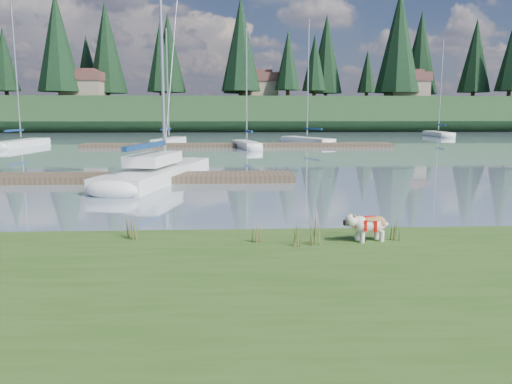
{
  "coord_description": "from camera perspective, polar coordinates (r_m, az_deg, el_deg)",
  "views": [
    {
      "loc": [
        1.34,
        -12.19,
        2.89
      ],
      "look_at": [
        1.93,
        -0.5,
        1.01
      ],
      "focal_mm": 35.0,
      "sensor_mm": 36.0,
      "label": 1
    }
  ],
  "objects": [
    {
      "name": "house_0",
      "position": [
        85.55,
        -19.13,
        11.57
      ],
      "size": [
        6.3,
        5.3,
        4.65
      ],
      "color": "gray",
      "rests_on": "ridge"
    },
    {
      "name": "bulldog",
      "position": [
        10.18,
        12.75,
        -3.56
      ],
      "size": [
        0.94,
        0.49,
        0.56
      ],
      "rotation": [
        0.0,
        0.0,
        3.35
      ],
      "color": "silver",
      "rests_on": "bank"
    },
    {
      "name": "ridge",
      "position": [
        85.2,
        -3.85,
        8.82
      ],
      "size": [
        200.0,
        20.0,
        5.0
      ],
      "primitive_type": "cube",
      "color": "#1D361A",
      "rests_on": "ground"
    },
    {
      "name": "weed_2",
      "position": [
        9.72,
        6.75,
        -4.3
      ],
      "size": [
        0.17,
        0.14,
        0.7
      ],
      "color": "#475B23",
      "rests_on": "bank"
    },
    {
      "name": "mud_lip",
      "position": [
        11.04,
        -9.81,
        -5.83
      ],
      "size": [
        60.0,
        0.5,
        0.14
      ],
      "primitive_type": "cube",
      "color": "#33281C",
      "rests_on": "ground"
    },
    {
      "name": "sailboat_bg_0",
      "position": [
        47.8,
        -24.84,
        5.18
      ],
      "size": [
        2.46,
        8.29,
        11.82
      ],
      "rotation": [
        0.0,
        0.0,
        1.46
      ],
      "color": "white",
      "rests_on": "ground"
    },
    {
      "name": "weed_0",
      "position": [
        10.36,
        -13.61,
        -4.15
      ],
      "size": [
        0.17,
        0.14,
        0.5
      ],
      "color": "#475B23",
      "rests_on": "bank"
    },
    {
      "name": "ground",
      "position": [
        42.31,
        -4.73,
        5.15
      ],
      "size": [
        200.0,
        200.0,
        0.0
      ],
      "primitive_type": "plane",
      "color": "#8397AA",
      "rests_on": "ground"
    },
    {
      "name": "weed_3",
      "position": [
        10.52,
        -14.19,
        -3.67
      ],
      "size": [
        0.17,
        0.14,
        0.63
      ],
      "color": "#475B23",
      "rests_on": "bank"
    },
    {
      "name": "conifer_6",
      "position": [
        85.23,
        16.01,
        16.25
      ],
      "size": [
        7.04,
        7.04,
        17.0
      ],
      "color": "#382619",
      "rests_on": "ridge"
    },
    {
      "name": "sailboat_bg_1",
      "position": [
        46.73,
        -9.66,
        5.83
      ],
      "size": [
        2.73,
        6.95,
        10.31
      ],
      "rotation": [
        0.0,
        0.0,
        1.36
      ],
      "color": "white",
      "rests_on": "ground"
    },
    {
      "name": "dock_near",
      "position": [
        22.02,
        -16.91,
        1.56
      ],
      "size": [
        16.0,
        2.0,
        0.3
      ],
      "primitive_type": "cube",
      "color": "#4C3D2C",
      "rests_on": "ground"
    },
    {
      "name": "conifer_4",
      "position": [
        78.87,
        -1.74,
        16.53
      ],
      "size": [
        6.16,
        6.16,
        15.1
      ],
      "color": "#382619",
      "rests_on": "ridge"
    },
    {
      "name": "sailboat_bg_5",
      "position": [
        65.24,
        19.9,
        6.3
      ],
      "size": [
        2.13,
        8.1,
        11.44
      ],
      "rotation": [
        0.0,
        0.0,
        1.5
      ],
      "color": "white",
      "rests_on": "ground"
    },
    {
      "name": "conifer_2",
      "position": [
        85.07,
        -21.76,
        15.67
      ],
      "size": [
        6.6,
        6.6,
        16.05
      ],
      "color": "#382619",
      "rests_on": "ridge"
    },
    {
      "name": "conifer_5",
      "position": [
        83.69,
        6.72,
        14.48
      ],
      "size": [
        3.96,
        3.96,
        10.35
      ],
      "color": "#382619",
      "rests_on": "ridge"
    },
    {
      "name": "house_1",
      "position": [
        83.44,
        0.31,
        12.14
      ],
      "size": [
        6.3,
        5.3,
        4.65
      ],
      "color": "gray",
      "rests_on": "ridge"
    },
    {
      "name": "sailboat_bg_3",
      "position": [
        47.56,
        5.39,
        5.97
      ],
      "size": [
        4.73,
        7.54,
        11.3
      ],
      "rotation": [
        0.0,
        0.0,
        2.03
      ],
      "color": "white",
      "rests_on": "ground"
    },
    {
      "name": "conifer_3",
      "position": [
        85.41,
        -10.89,
        14.89
      ],
      "size": [
        4.84,
        4.84,
        12.25
      ],
      "color": "#382619",
      "rests_on": "ridge"
    },
    {
      "name": "house_2",
      "position": [
        86.21,
        16.88,
        11.66
      ],
      "size": [
        6.3,
        5.3,
        4.65
      ],
      "color": "gray",
      "rests_on": "ridge"
    },
    {
      "name": "weed_1",
      "position": [
        9.84,
        -0.05,
        -4.54
      ],
      "size": [
        0.17,
        0.14,
        0.52
      ],
      "color": "#475B23",
      "rests_on": "bank"
    },
    {
      "name": "bank",
      "position": [
        6.89,
        -14.3,
        -14.39
      ],
      "size": [
        60.0,
        9.0,
        0.35
      ],
      "primitive_type": "cube",
      "color": "#304F1B",
      "rests_on": "ground"
    },
    {
      "name": "sailboat_bg_2",
      "position": [
        41.05,
        -1.24,
        5.53
      ],
      "size": [
        2.41,
        6.3,
        9.49
      ],
      "rotation": [
        0.0,
        0.0,
        1.77
      ],
      "color": "white",
      "rests_on": "ground"
    },
    {
      "name": "dock_far",
      "position": [
        42.28,
        -2.01,
        5.38
      ],
      "size": [
        26.0,
        2.2,
        0.3
      ],
      "primitive_type": "cube",
      "color": "#4C3D2C",
      "rests_on": "ground"
    },
    {
      "name": "sailboat_main",
      "position": [
        22.66,
        -10.4,
        2.69
      ],
      "size": [
        4.21,
        10.29,
        14.4
      ],
      "rotation": [
        0.0,
        0.0,
        1.34
      ],
      "color": "white",
      "rests_on": "ground"
    },
    {
      "name": "weed_4",
      "position": [
        9.62,
        4.6,
        -4.92
      ],
      "size": [
        0.17,
        0.14,
        0.51
      ],
      "color": "#475B23",
      "rests_on": "bank"
    },
    {
      "name": "conifer_7",
      "position": [
        93.06,
        23.78,
        14.08
      ],
      "size": [
        5.28,
        5.28,
        13.2
      ],
      "color": "#382619",
      "rests_on": "ridge"
    },
    {
      "name": "weed_5",
      "position": [
        10.39,
        15.54,
        -4.0
      ],
      "size": [
        0.17,
        0.14,
        0.58
      ],
      "color": "#475B23",
      "rests_on": "bank"
    }
  ]
}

